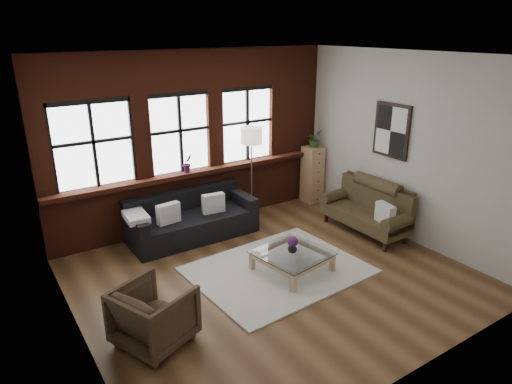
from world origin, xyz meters
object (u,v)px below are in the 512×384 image
vase (292,248)px  drawer_chest (312,174)px  vintage_settee (365,209)px  coffee_table (292,262)px  armchair (154,315)px  floor_lamp (252,170)px  dark_sofa (192,216)px

vase → drawer_chest: drawer_chest is taller
vintage_settee → coffee_table: 2.03m
armchair → floor_lamp: 4.02m
dark_sofa → armchair: 2.90m
vase → floor_lamp: bearing=73.3°
vintage_settee → vase: 2.00m
coffee_table → drawer_chest: 3.11m
vase → dark_sofa: bearing=110.6°
armchair → vase: armchair is taller
drawer_chest → floor_lamp: bearing=-179.0°
floor_lamp → drawer_chest: bearing=1.0°
armchair → vintage_settee: bearing=-101.3°
armchair → dark_sofa: bearing=-57.0°
vase → drawer_chest: 3.09m
dark_sofa → armchair: bearing=-124.7°
vintage_settee → armchair: 4.42m
drawer_chest → vintage_settee: bearing=-97.5°
floor_lamp → coffee_table: bearing=-106.7°
vintage_settee → floor_lamp: size_ratio=0.88×
drawer_chest → armchair: bearing=-150.3°
drawer_chest → floor_lamp: floor_lamp is taller
vintage_settee → coffee_table: size_ratio=1.74×
dark_sofa → vintage_settee: 3.10m
dark_sofa → coffee_table: bearing=-69.4°
vase → drawer_chest: (2.19, 2.16, 0.20)m
vase → floor_lamp: floor_lamp is taller
dark_sofa → drawer_chest: (2.92, 0.22, 0.19)m
dark_sofa → vase: 2.08m
vintage_settee → drawer_chest: 1.78m
coffee_table → dark_sofa: bearing=110.6°
coffee_table → floor_lamp: size_ratio=0.51×
vintage_settee → floor_lamp: 2.24m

